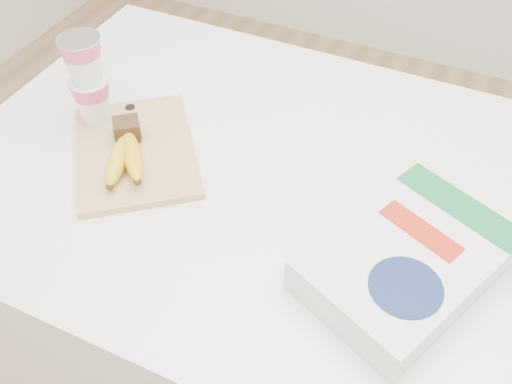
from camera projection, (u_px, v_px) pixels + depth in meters
table at (281, 319)px, 1.36m from camera, size 1.25×0.84×0.94m
cutting_board at (136, 151)px, 1.07m from camera, size 0.35×0.36×0.01m
bananas at (126, 152)px, 1.03m from camera, size 0.14×0.18×0.05m
yogurt_stack at (88, 78)px, 1.05m from camera, size 0.08×0.08×0.18m
cereal_box at (406, 261)px, 0.86m from camera, size 0.31×0.37×0.07m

